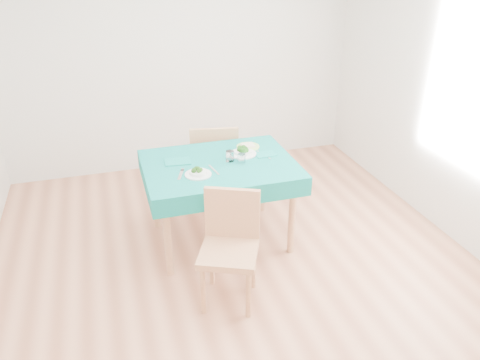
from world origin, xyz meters
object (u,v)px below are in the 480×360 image
object	(u,v)px
chair_far	(213,146)
bowl_far	(243,151)
chair_near	(229,243)
bowl_near	(198,171)
table	(220,202)
side_plate	(248,147)

from	to	relation	value
chair_far	bowl_far	distance (m)	0.71
chair_near	bowl_far	distance (m)	1.04
bowl_near	bowl_far	distance (m)	0.54
chair_far	bowl_near	world-z (taller)	chair_far
table	chair_near	bearing A→B (deg)	-100.51
table	bowl_far	xyz separation A→B (m)	(0.24, 0.11, 0.41)
chair_near	bowl_far	world-z (taller)	chair_near
table	chair_near	distance (m)	0.83
chair_far	side_plate	xyz separation A→B (m)	(0.20, -0.53, 0.18)
table	bowl_near	bearing A→B (deg)	-142.09
table	bowl_near	size ratio (longest dim) A/B	5.90
bowl_far	table	bearing A→B (deg)	-154.95
chair_near	bowl_near	world-z (taller)	chair_near
chair_near	side_plate	distance (m)	1.20
bowl_far	chair_far	bearing A→B (deg)	98.78
table	chair_near	xyz separation A→B (m)	(-0.15, -0.81, 0.13)
chair_far	bowl_far	size ratio (longest dim) A/B	4.95
chair_far	bowl_near	distance (m)	1.04
bowl_far	bowl_near	bearing A→B (deg)	-148.40
chair_near	side_plate	bearing A→B (deg)	90.01
chair_far	bowl_far	world-z (taller)	chair_far
bowl_near	bowl_far	size ratio (longest dim) A/B	0.91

